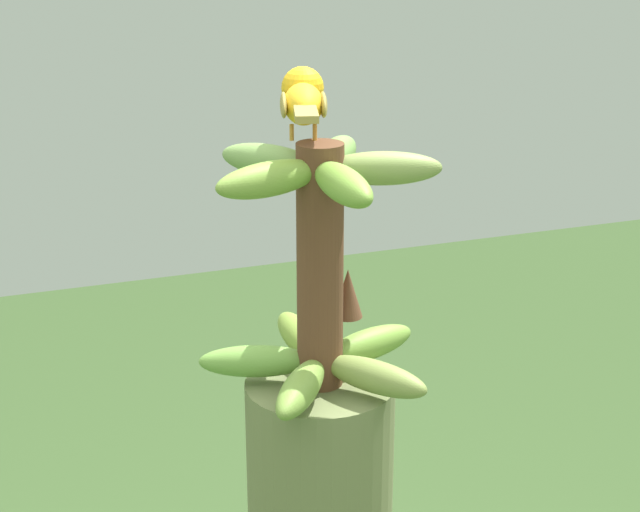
% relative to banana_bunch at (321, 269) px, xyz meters
% --- Properties ---
extents(banana_bunch, '(0.29, 0.28, 0.29)m').
position_rel_banana_bunch_xyz_m(banana_bunch, '(0.00, 0.00, 0.00)').
color(banana_bunch, brown).
rests_on(banana_bunch, banana_tree).
extents(perched_bird, '(0.08, 0.18, 0.08)m').
position_rel_banana_bunch_xyz_m(perched_bird, '(-0.01, 0.03, 0.19)').
color(perched_bird, '#C68933').
rests_on(perched_bird, banana_bunch).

